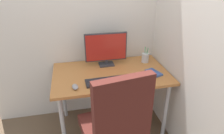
{
  "coord_description": "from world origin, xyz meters",
  "views": [
    {
      "loc": [
        -0.38,
        -1.83,
        1.7
      ],
      "look_at": [
        -0.0,
        -0.07,
        0.82
      ],
      "focal_mm": 31.68,
      "sensor_mm": 36.0,
      "label": 1
    }
  ],
  "objects": [
    {
      "name": "monitor",
      "position": [
        -0.01,
        0.21,
        0.92
      ],
      "size": [
        0.47,
        0.14,
        0.37
      ],
      "color": "#333338",
      "rests_on": "desk"
    },
    {
      "name": "notebook",
      "position": [
        0.44,
        -0.12,
        0.73
      ],
      "size": [
        0.15,
        0.2,
        0.02
      ],
      "primitive_type": "cube",
      "rotation": [
        0.0,
        0.0,
        0.31
      ],
      "color": "#334C8C",
      "rests_on": "desk"
    },
    {
      "name": "wall_back",
      "position": [
        0.0,
        0.4,
        1.4
      ],
      "size": [
        2.69,
        0.04,
        2.8
      ],
      "primitive_type": "cube",
      "color": "silver",
      "rests_on": "ground_plane"
    },
    {
      "name": "keyboard",
      "position": [
        -0.05,
        -0.19,
        0.73
      ],
      "size": [
        0.48,
        0.17,
        0.02
      ],
      "color": "black",
      "rests_on": "desk"
    },
    {
      "name": "wall_side_right",
      "position": [
        0.64,
        -0.21,
        1.4
      ],
      "size": [
        0.04,
        2.2,
        2.8
      ],
      "primitive_type": "cube",
      "color": "silver",
      "rests_on": "ground_plane"
    },
    {
      "name": "desk",
      "position": [
        0.0,
        0.0,
        0.65
      ],
      "size": [
        1.22,
        0.73,
        0.72
      ],
      "color": "#B27038",
      "rests_on": "ground_plane"
    },
    {
      "name": "office_chair",
      "position": [
        -0.1,
        -0.66,
        0.59
      ],
      "size": [
        0.58,
        0.57,
        1.1
      ],
      "color": "black",
      "rests_on": "ground_plane"
    },
    {
      "name": "mouse",
      "position": [
        -0.39,
        -0.24,
        0.74
      ],
      "size": [
        0.07,
        0.1,
        0.03
      ],
      "primitive_type": "ellipsoid",
      "rotation": [
        0.0,
        0.0,
        0.15
      ],
      "color": "gray",
      "rests_on": "desk"
    },
    {
      "name": "pen_holder",
      "position": [
        0.45,
        0.18,
        0.78
      ],
      "size": [
        0.08,
        0.08,
        0.18
      ],
      "color": "silver",
      "rests_on": "desk"
    },
    {
      "name": "ground_plane",
      "position": [
        0.0,
        0.0,
        0.0
      ],
      "size": [
        8.0,
        8.0,
        0.0
      ],
      "primitive_type": "plane",
      "color": "brown"
    }
  ]
}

